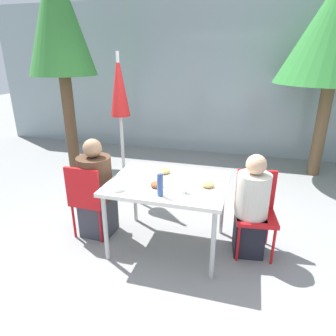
# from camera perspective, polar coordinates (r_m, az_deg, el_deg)

# --- Properties ---
(ground_plane) EXTENTS (24.00, 24.00, 0.00)m
(ground_plane) POSITION_cam_1_polar(r_m,az_deg,el_deg) (3.42, -0.00, -14.39)
(ground_plane) COLOR gray
(building_facade) EXTENTS (10.00, 0.20, 3.00)m
(building_facade) POSITION_cam_1_polar(r_m,az_deg,el_deg) (6.33, 9.15, 16.30)
(building_facade) COLOR #89999E
(building_facade) RESTS_ON ground
(dining_table) EXTENTS (1.19, 0.91, 0.76)m
(dining_table) POSITION_cam_1_polar(r_m,az_deg,el_deg) (3.07, -0.00, -3.72)
(dining_table) COLOR silver
(dining_table) RESTS_ON ground
(chair_left) EXTENTS (0.41, 0.41, 0.87)m
(chair_left) POSITION_cam_1_polar(r_m,az_deg,el_deg) (3.44, -14.84, -5.16)
(chair_left) COLOR red
(chair_left) RESTS_ON ground
(person_left) EXTENTS (0.37, 0.37, 1.14)m
(person_left) POSITION_cam_1_polar(r_m,az_deg,el_deg) (3.46, -13.48, -4.40)
(person_left) COLOR #383842
(person_left) RESTS_ON ground
(chair_right) EXTENTS (0.45, 0.45, 0.87)m
(chair_right) POSITION_cam_1_polar(r_m,az_deg,el_deg) (3.24, 16.30, -6.96)
(chair_right) COLOR red
(chair_right) RESTS_ON ground
(person_right) EXTENTS (0.33, 0.33, 1.09)m
(person_right) POSITION_cam_1_polar(r_m,az_deg,el_deg) (3.16, 15.59, -7.52)
(person_right) COLOR black
(person_right) RESTS_ON ground
(closed_umbrella) EXTENTS (0.36, 0.36, 2.01)m
(closed_umbrella) POSITION_cam_1_polar(r_m,az_deg,el_deg) (4.12, -9.16, 12.78)
(closed_umbrella) COLOR #333333
(closed_umbrella) RESTS_ON ground
(plate_0) EXTENTS (0.26, 0.26, 0.07)m
(plate_0) POSITION_cam_1_polar(r_m,az_deg,el_deg) (3.22, -0.75, -0.76)
(plate_0) COLOR white
(plate_0) RESTS_ON dining_table
(plate_1) EXTENTS (0.23, 0.23, 0.07)m
(plate_1) POSITION_cam_1_polar(r_m,az_deg,el_deg) (2.89, -2.12, -3.43)
(plate_1) COLOR white
(plate_1) RESTS_ON dining_table
(plate_2) EXTENTS (0.23, 0.23, 0.07)m
(plate_2) POSITION_cam_1_polar(r_m,az_deg,el_deg) (2.92, 7.62, -3.38)
(plate_2) COLOR white
(plate_2) RESTS_ON dining_table
(bottle) EXTENTS (0.06, 0.06, 0.23)m
(bottle) POSITION_cam_1_polar(r_m,az_deg,el_deg) (2.71, -1.50, -3.14)
(bottle) COLOR #334C8E
(bottle) RESTS_ON dining_table
(drinking_cup) EXTENTS (0.07, 0.07, 0.09)m
(drinking_cup) POSITION_cam_1_polar(r_m,az_deg,el_deg) (2.80, 3.01, -3.80)
(drinking_cup) COLOR white
(drinking_cup) RESTS_ON dining_table
(salad_bowl) EXTENTS (0.16, 0.16, 0.05)m
(salad_bowl) POSITION_cam_1_polar(r_m,az_deg,el_deg) (2.91, -9.57, -3.57)
(salad_bowl) COLOR white
(salad_bowl) RESTS_ON dining_table
(tree_behind_left) EXTENTS (1.10, 1.10, 3.49)m
(tree_behind_left) POSITION_cam_1_polar(r_m,az_deg,el_deg) (5.56, -20.25, 25.30)
(tree_behind_left) COLOR brown
(tree_behind_left) RESTS_ON ground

